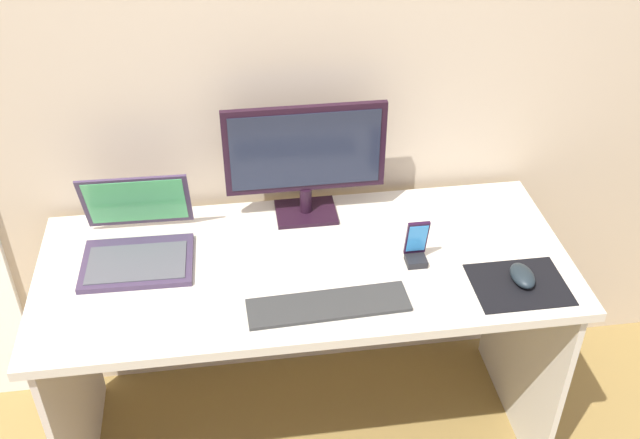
{
  "coord_description": "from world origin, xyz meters",
  "views": [
    {
      "loc": [
        -0.18,
        -1.59,
        2.04
      ],
      "look_at": [
        0.04,
        -0.02,
        0.89
      ],
      "focal_mm": 41.74,
      "sensor_mm": 36.0,
      "label": 1
    }
  ],
  "objects_px": {
    "monitor": "(305,158)",
    "keyboard_external": "(328,305)",
    "phone_in_dock": "(416,248)",
    "mouse": "(522,276)",
    "laptop": "(137,242)"
  },
  "relations": [
    {
      "from": "laptop",
      "to": "mouse",
      "type": "bearing_deg",
      "value": -14.36
    },
    {
      "from": "monitor",
      "to": "phone_in_dock",
      "type": "xyz_separation_m",
      "value": [
        0.27,
        -0.27,
        -0.15
      ]
    },
    {
      "from": "keyboard_external",
      "to": "mouse",
      "type": "height_order",
      "value": "mouse"
    },
    {
      "from": "mouse",
      "to": "phone_in_dock",
      "type": "distance_m",
      "value": 0.29
    },
    {
      "from": "laptop",
      "to": "phone_in_dock",
      "type": "relative_size",
      "value": 2.22
    },
    {
      "from": "keyboard_external",
      "to": "mouse",
      "type": "bearing_deg",
      "value": 0.61
    },
    {
      "from": "monitor",
      "to": "keyboard_external",
      "type": "height_order",
      "value": "monitor"
    },
    {
      "from": "monitor",
      "to": "keyboard_external",
      "type": "distance_m",
      "value": 0.46
    },
    {
      "from": "keyboard_external",
      "to": "mouse",
      "type": "relative_size",
      "value": 4.17
    },
    {
      "from": "phone_in_dock",
      "to": "keyboard_external",
      "type": "bearing_deg",
      "value": -150.84
    },
    {
      "from": "monitor",
      "to": "keyboard_external",
      "type": "relative_size",
      "value": 1.11
    },
    {
      "from": "monitor",
      "to": "laptop",
      "type": "xyz_separation_m",
      "value": [
        -0.49,
        -0.13,
        -0.15
      ]
    },
    {
      "from": "phone_in_dock",
      "to": "mouse",
      "type": "bearing_deg",
      "value": -25.08
    },
    {
      "from": "laptop",
      "to": "phone_in_dock",
      "type": "xyz_separation_m",
      "value": [
        0.76,
        -0.14,
        0.0
      ]
    },
    {
      "from": "monitor",
      "to": "laptop",
      "type": "bearing_deg",
      "value": -165.22
    }
  ]
}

